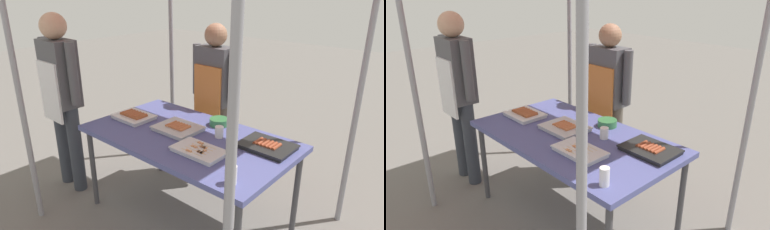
# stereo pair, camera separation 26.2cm
# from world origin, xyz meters

# --- Properties ---
(ground_plane) EXTENTS (18.00, 18.00, 0.00)m
(ground_plane) POSITION_xyz_m (0.00, 0.00, 0.00)
(ground_plane) COLOR #66605B
(stall_table) EXTENTS (1.60, 0.90, 0.75)m
(stall_table) POSITION_xyz_m (0.00, 0.00, 0.70)
(stall_table) COLOR #4C518C
(stall_table) RESTS_ON ground
(tray_grilled_sausages) EXTENTS (0.34, 0.29, 0.05)m
(tray_grilled_sausages) POSITION_xyz_m (-0.12, 0.02, 0.77)
(tray_grilled_sausages) COLOR #ADADB2
(tray_grilled_sausages) RESTS_ON stall_table
(tray_meat_skewers) EXTENTS (0.36, 0.22, 0.04)m
(tray_meat_skewers) POSITION_xyz_m (0.26, -0.17, 0.77)
(tray_meat_skewers) COLOR silver
(tray_meat_skewers) RESTS_ON stall_table
(tray_pork_links) EXTENTS (0.32, 0.25, 0.05)m
(tray_pork_links) POSITION_xyz_m (-0.57, -0.05, 0.77)
(tray_pork_links) COLOR silver
(tray_pork_links) RESTS_ON stall_table
(tray_spring_rolls) EXTENTS (0.37, 0.28, 0.05)m
(tray_spring_rolls) POSITION_xyz_m (0.57, 0.20, 0.77)
(tray_spring_rolls) COLOR black
(tray_spring_rolls) RESTS_ON stall_table
(condiment_bowl) EXTENTS (0.16, 0.16, 0.06)m
(condiment_bowl) POSITION_xyz_m (0.06, 0.32, 0.78)
(condiment_bowl) COLOR #33723F
(condiment_bowl) RESTS_ON stall_table
(drink_cup_near_edge) EXTENTS (0.06, 0.06, 0.09)m
(drink_cup_near_edge) POSITION_xyz_m (0.20, 0.13, 0.79)
(drink_cup_near_edge) COLOR white
(drink_cup_near_edge) RESTS_ON stall_table
(drink_cup_by_wok) EXTENTS (0.06, 0.06, 0.11)m
(drink_cup_by_wok) POSITION_xyz_m (0.65, -0.34, 0.81)
(drink_cup_by_wok) COLOR white
(drink_cup_by_wok) RESTS_ON stall_table
(vendor_woman) EXTENTS (0.52, 0.22, 1.51)m
(vendor_woman) POSITION_xyz_m (-0.29, 0.70, 0.88)
(vendor_woman) COLOR #595147
(vendor_woman) RESTS_ON ground
(customer_nearby) EXTENTS (0.52, 0.23, 1.62)m
(customer_nearby) POSITION_xyz_m (-1.17, -0.36, 0.96)
(customer_nearby) COLOR #333842
(customer_nearby) RESTS_ON ground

